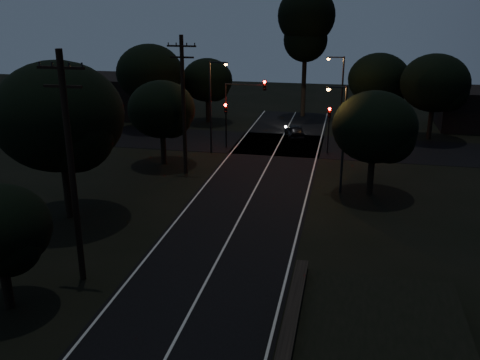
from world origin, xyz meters
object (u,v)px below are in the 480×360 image
at_px(streetlight_a, 213,101).
at_px(streetlight_c, 341,132).
at_px(car, 295,131).
at_px(utility_pole_mid, 71,167).
at_px(signal_right, 329,121).
at_px(signal_mast, 244,101).
at_px(streetlight_b, 340,93).
at_px(tall_pine, 306,24).
at_px(signal_left, 226,117).
at_px(utility_pole_far, 183,104).

distance_m(streetlight_a, streetlight_c, 13.72).
height_order(streetlight_a, car, streetlight_a).
distance_m(utility_pole_mid, streetlight_a, 23.04).
distance_m(signal_right, streetlight_c, 10.18).
relative_size(streetlight_c, car, 1.93).
bearing_deg(signal_mast, streetlight_b, 25.99).
height_order(streetlight_b, streetlight_c, streetlight_b).
relative_size(signal_right, streetlight_a, 0.51).
bearing_deg(tall_pine, car, -89.04).
height_order(utility_pole_mid, streetlight_c, utility_pole_mid).
xyz_separation_m(utility_pole_mid, signal_left, (1.40, 24.99, -2.90)).
bearing_deg(streetlight_b, signal_left, -157.95).
bearing_deg(signal_left, car, 39.64).
bearing_deg(car, utility_pole_mid, 60.73).
xyz_separation_m(utility_pole_far, signal_mast, (3.09, 7.99, -1.15)).
height_order(utility_pole_far, signal_left, utility_pole_far).
distance_m(utility_pole_far, streetlight_a, 6.10).
bearing_deg(signal_left, streetlight_a, -109.59).
xyz_separation_m(streetlight_a, streetlight_b, (10.61, 6.00, 0.00)).
bearing_deg(signal_mast, signal_right, -0.03).
bearing_deg(signal_left, streetlight_b, 22.05).
relative_size(tall_pine, streetlight_c, 1.91).
bearing_deg(streetlight_c, utility_pole_mid, -128.26).
distance_m(signal_left, streetlight_a, 2.77).
xyz_separation_m(utility_pole_mid, car, (7.17, 29.77, -5.08)).
height_order(tall_pine, signal_left, tall_pine).
bearing_deg(streetlight_c, car, 107.50).
bearing_deg(streetlight_b, streetlight_a, -150.52).
relative_size(signal_left, streetlight_c, 0.55).
relative_size(utility_pole_far, streetlight_c, 1.40).
bearing_deg(utility_pole_far, signal_right, 37.00).
distance_m(utility_pole_far, car, 15.42).
height_order(signal_mast, car, signal_mast).
xyz_separation_m(signal_right, streetlight_b, (0.71, 4.01, 1.80)).
bearing_deg(signal_left, streetlight_c, -43.76).
relative_size(utility_pole_mid, car, 2.82).
height_order(signal_left, car, signal_left).
height_order(streetlight_c, car, streetlight_c).
distance_m(utility_pole_mid, tall_pine, 40.87).
distance_m(signal_mast, car, 7.28).
height_order(utility_pole_far, signal_right, utility_pole_far).
xyz_separation_m(signal_mast, streetlight_b, (8.22, 4.01, 0.30)).
xyz_separation_m(utility_pole_far, car, (7.17, 12.77, -4.82)).
relative_size(utility_pole_mid, streetlight_a, 1.38).
bearing_deg(utility_pole_mid, tall_pine, 80.07).
xyz_separation_m(signal_mast, car, (4.09, 4.78, -3.68)).
relative_size(utility_pole_mid, streetlight_c, 1.47).
bearing_deg(streetlight_c, streetlight_b, 92.14).
distance_m(signal_right, streetlight_b, 4.45).
xyz_separation_m(utility_pole_mid, utility_pole_far, (0.00, 17.00, -0.25)).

